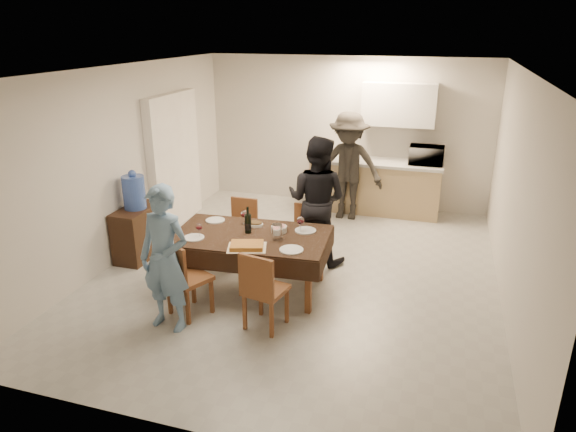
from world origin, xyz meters
name	(u,v)px	position (x,y,z in m)	size (l,w,h in m)	color
floor	(299,272)	(0.00, 0.00, 0.00)	(5.00, 6.00, 0.02)	#9D9C98
ceiling	(301,69)	(0.00, 0.00, 2.60)	(5.00, 6.00, 0.02)	white
wall_back	(346,132)	(0.00, 3.00, 1.30)	(5.00, 0.02, 2.60)	beige
wall_front	(186,290)	(0.00, -3.00, 1.30)	(5.00, 0.02, 2.60)	beige
wall_left	(125,163)	(-2.50, 0.00, 1.30)	(0.02, 6.00, 2.60)	beige
wall_right	(517,196)	(2.50, 0.00, 1.30)	(0.02, 6.00, 2.60)	beige
stub_partition	(174,160)	(-2.42, 1.20, 1.05)	(0.15, 1.40, 2.10)	white
kitchen_base_cabinet	(374,188)	(0.60, 2.68, 0.43)	(2.20, 0.60, 0.86)	#A08260
kitchen_worktop	(376,162)	(0.60, 2.68, 0.89)	(2.24, 0.64, 0.05)	#B4B3AF
upper_cabinet	(399,104)	(0.90, 2.82, 1.85)	(1.20, 0.34, 0.70)	silver
dining_table	(251,237)	(-0.44, -0.60, 0.69)	(1.92, 1.20, 0.72)	black
chair_near_left	(185,272)	(-0.89, -1.44, 0.55)	(0.55, 0.57, 0.49)	brown
chair_near_right	(263,284)	(0.01, -1.44, 0.55)	(0.48, 0.48, 0.49)	brown
chair_far_left	(238,227)	(-0.89, 0.07, 0.52)	(0.39, 0.39, 0.46)	brown
chair_far_right	(302,234)	(0.01, 0.07, 0.52)	(0.42, 0.42, 0.46)	brown
console	(138,233)	(-2.28, -0.18, 0.36)	(0.39, 0.79, 0.73)	#311F10
water_jug	(134,192)	(-2.28, -0.18, 0.95)	(0.30, 0.30, 0.45)	#3E61C1
wine_bottle	(248,220)	(-0.49, -0.55, 0.89)	(0.08, 0.08, 0.33)	black
water_pitcher	(277,232)	(-0.09, -0.65, 0.82)	(0.12, 0.12, 0.19)	white
savoury_tart	(247,246)	(-0.34, -0.98, 0.75)	(0.43, 0.32, 0.05)	#B27334
salad_bowl	(279,229)	(-0.14, -0.42, 0.76)	(0.19, 0.19, 0.08)	silver
mushroom_dish	(255,225)	(-0.49, -0.32, 0.74)	(0.19, 0.19, 0.03)	silver
wine_glass_a	(199,230)	(-0.99, -0.85, 0.81)	(0.08, 0.08, 0.18)	white
wine_glass_b	(300,224)	(0.11, -0.35, 0.82)	(0.09, 0.09, 0.20)	white
wine_glass_c	(244,217)	(-0.64, -0.30, 0.82)	(0.08, 0.08, 0.18)	white
plate_near_left	(194,238)	(-1.04, -0.90, 0.73)	(0.24, 0.24, 0.01)	silver
plate_near_right	(291,250)	(0.16, -0.90, 0.73)	(0.27, 0.27, 0.02)	silver
plate_far_left	(215,220)	(-1.04, -0.30, 0.73)	(0.25, 0.25, 0.01)	silver
plate_far_right	(305,230)	(0.16, -0.30, 0.73)	(0.26, 0.26, 0.01)	silver
microwave	(427,155)	(1.42, 2.68, 1.06)	(0.55, 0.38, 0.31)	silver
person_near	(165,259)	(-0.99, -1.65, 0.80)	(0.58, 0.38, 1.59)	#6287AC
person_far	(317,200)	(0.11, 0.45, 0.87)	(0.85, 0.66, 1.74)	black
person_kitchen	(348,166)	(0.20, 2.23, 0.89)	(1.15, 0.66, 1.79)	black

